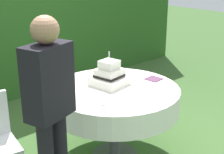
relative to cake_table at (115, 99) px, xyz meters
The scene contains 7 objects.
foliage_hedge 2.42m from the cake_table, 90.00° to the left, with size 6.82×0.59×2.40m, color #28561E.
cake_table is the anchor object (origin of this frame).
wedding_cake 0.23m from the cake_table, 79.69° to the left, with size 0.36×0.36×0.35m.
serving_plate_near 0.38m from the cake_table, 149.44° to the right, with size 0.15×0.15×0.01m, color white.
serving_plate_far 0.44m from the cake_table, 38.63° to the right, with size 0.13×0.13×0.01m, color white.
napkin_stack 0.50m from the cake_table, 11.06° to the right, with size 0.15×0.15×0.01m, color #603856.
standing_person 0.98m from the cake_table, 163.36° to the right, with size 0.40×0.29×1.60m.
Camera 1 is at (-2.08, -2.22, 1.95)m, focal length 53.44 mm.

